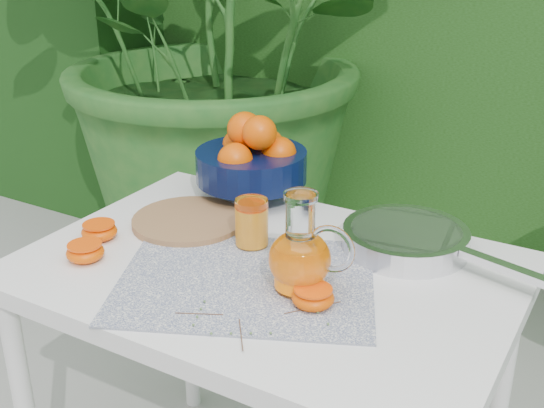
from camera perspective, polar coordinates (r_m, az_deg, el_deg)
The scene contains 10 objects.
potted_plant_left at distance 2.78m, azimuth -3.14°, elevation 14.62°, with size 2.02×2.02×2.02m, color #1F5B20.
white_table at distance 1.45m, azimuth -0.40°, elevation -7.96°, with size 1.00×0.70×0.75m.
placemat at distance 1.35m, azimuth -2.20°, elevation -6.43°, with size 0.50×0.39×0.00m, color #0E1B4E.
cutting_board at distance 1.60m, azimuth -6.99°, elevation -1.41°, with size 0.26×0.26×0.02m, color #916441.
fruit_bowl at distance 1.72m, azimuth -1.66°, elevation 3.80°, with size 0.30×0.30×0.22m.
juice_pitcher at distance 1.29m, azimuth 2.44°, elevation -4.43°, with size 0.17×0.13×0.20m.
juice_tumbler at distance 1.47m, azimuth -1.71°, elevation -1.66°, with size 0.08×0.08×0.11m.
saute_pan at distance 1.49m, azimuth 11.24°, elevation -2.84°, with size 0.49×0.33×0.05m.
orange_halves at distance 1.42m, azimuth -9.48°, elevation -4.47°, with size 0.64×0.19×0.04m.
thyme_sprigs at distance 1.23m, azimuth -1.52°, elevation -9.47°, with size 0.26×0.22×0.01m.
Camera 1 is at (0.57, -1.07, 1.42)m, focal length 45.00 mm.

